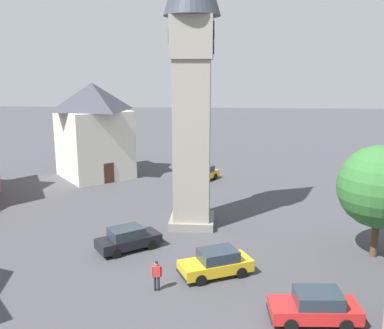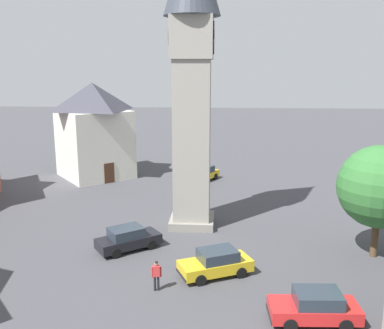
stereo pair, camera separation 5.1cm
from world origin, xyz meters
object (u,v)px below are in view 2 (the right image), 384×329
car_red_corner (216,263)px  tree (380,187)px  car_white_side (315,307)px  pedestrian (156,273)px  car_silver_kerb (128,239)px  clock_tower (192,52)px  building_terrace_right (94,130)px  car_blue_kerb (203,174)px

car_red_corner → tree: bearing=108.3°
car_white_side → pedestrian: pedestrian is taller
pedestrian → tree: tree is taller
car_silver_kerb → pedestrian: 5.74m
clock_tower → building_terrace_right: clock_tower is taller
clock_tower → building_terrace_right: bearing=-140.9°
pedestrian → building_terrace_right: 26.57m
car_blue_kerb → tree: 21.54m
clock_tower → car_red_corner: (7.99, 1.92, -11.90)m
building_terrace_right → car_red_corner: bearing=31.3°
car_blue_kerb → clock_tower: bearing=-1.1°
tree → car_white_side: bearing=-34.7°
car_blue_kerb → tree: tree is taller
clock_tower → car_white_side: clock_tower is taller
clock_tower → car_blue_kerb: 17.68m
car_silver_kerb → building_terrace_right: building_terrace_right is taller
car_red_corner → car_white_side: (4.28, 4.64, 0.00)m
building_terrace_right → tree: bearing=50.9°
clock_tower → car_silver_kerb: 13.40m
car_blue_kerb → car_white_side: same height
pedestrian → building_terrace_right: (-24.11, -10.35, 4.15)m
car_blue_kerb → pedestrian: (23.00, -1.43, 0.25)m
car_silver_kerb → car_red_corner: same height
car_silver_kerb → tree: bearing=90.4°
car_white_side → pedestrian: bearing=-106.8°
clock_tower → car_white_side: bearing=28.1°
car_silver_kerb → car_red_corner: bearing=61.2°
clock_tower → building_terrace_right: 19.76m
building_terrace_right → car_silver_kerb: bearing=22.1°
car_blue_kerb → car_red_corner: (21.07, 1.68, 0.00)m
car_silver_kerb → tree: (-0.10, 15.60, 3.75)m
clock_tower → building_terrace_right: (-14.18, -11.54, -7.49)m
car_red_corner → car_blue_kerb: bearing=-175.4°
clock_tower → car_white_side: (12.27, 6.56, -11.90)m
clock_tower → car_silver_kerb: clock_tower is taller
car_red_corner → pedestrian: size_ratio=2.63×
car_silver_kerb → car_white_side: 12.77m
car_white_side → tree: size_ratio=0.60×
car_blue_kerb → car_red_corner: same height
car_silver_kerb → tree: 16.04m
car_blue_kerb → building_terrace_right: size_ratio=0.44×
clock_tower → tree: (4.73, 11.77, -8.15)m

